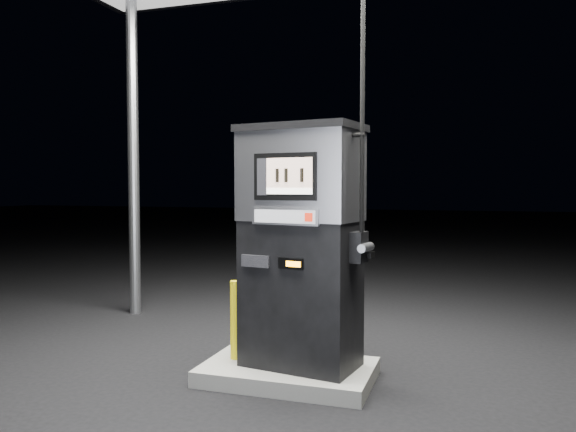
% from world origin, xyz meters
% --- Properties ---
extents(ground, '(80.00, 80.00, 0.00)m').
position_xyz_m(ground, '(0.00, 0.00, 0.00)').
color(ground, black).
rests_on(ground, ground).
extents(pump_island, '(1.60, 1.00, 0.15)m').
position_xyz_m(pump_island, '(0.00, 0.00, 0.07)').
color(pump_island, slate).
rests_on(pump_island, ground).
extents(fuel_dispenser, '(1.30, 0.84, 4.70)m').
position_xyz_m(fuel_dispenser, '(0.12, 0.01, 1.31)').
color(fuel_dispenser, black).
rests_on(fuel_dispenser, pump_island).
extents(bollard_left, '(0.13, 0.13, 0.77)m').
position_xyz_m(bollard_left, '(-0.55, 0.01, 0.54)').
color(bollard_left, yellow).
rests_on(bollard_left, pump_island).
extents(bollard_right, '(0.11, 0.11, 0.84)m').
position_xyz_m(bollard_right, '(0.57, 0.06, 0.57)').
color(bollard_right, yellow).
rests_on(bollard_right, pump_island).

